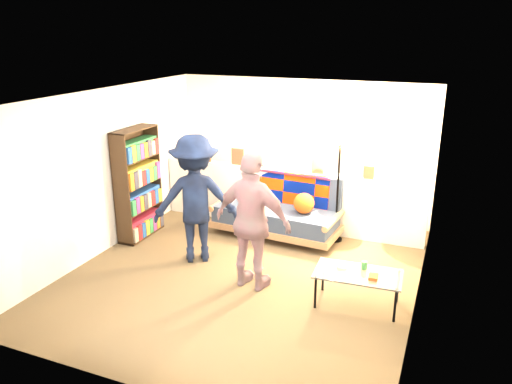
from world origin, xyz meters
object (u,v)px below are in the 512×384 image
bookshelf (138,187)px  coffee_table (359,275)px  floor_lamp (339,170)px  futon_sofa (279,210)px  person_right (253,222)px  person_left (195,199)px

bookshelf → coffee_table: (3.68, -0.82, -0.42)m
floor_lamp → bookshelf: bearing=-160.9°
futon_sofa → coffee_table: futon_sofa is taller
futon_sofa → coffee_table: size_ratio=1.98×
coffee_table → person_right: (-1.35, -0.05, 0.50)m
coffee_table → floor_lamp: size_ratio=0.65×
coffee_table → person_right: person_right is taller
futon_sofa → person_left: person_left is taller
futon_sofa → bookshelf: bookshelf is taller
futon_sofa → bookshelf: 2.28m
bookshelf → floor_lamp: (2.96, 1.03, 0.33)m
coffee_table → person_left: (-2.42, 0.40, 0.52)m
bookshelf → coffee_table: size_ratio=1.66×
person_right → floor_lamp: bearing=-100.4°
floor_lamp → person_right: person_right is taller
bookshelf → person_right: bearing=-20.4°
futon_sofa → person_right: size_ratio=1.16×
futon_sofa → bookshelf: (-2.05, -0.92, 0.41)m
person_left → person_right: bearing=127.3°
bookshelf → person_right: person_right is taller
futon_sofa → person_left: 1.63m
person_left → person_right: size_ratio=1.02×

